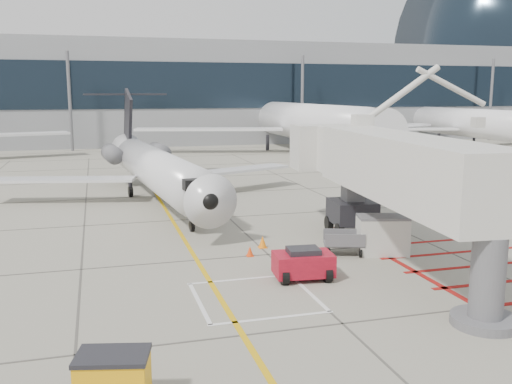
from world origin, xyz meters
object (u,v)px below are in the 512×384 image
object	(u,v)px
jet_bridge	(403,180)
pushback_tug	(303,263)
regional_jet	(163,150)
spill_bin	(113,381)

from	to	relation	value
jet_bridge	pushback_tug	bearing A→B (deg)	-169.11
regional_jet	spill_bin	xyz separation A→B (m)	(-3.82, -22.71, -2.94)
pushback_tug	spill_bin	bearing A→B (deg)	-128.97
regional_jet	jet_bridge	world-z (taller)	regional_jet
regional_jet	pushback_tug	size ratio (longest dim) A/B	12.32
jet_bridge	pushback_tug	distance (m)	5.35
spill_bin	regional_jet	bearing A→B (deg)	93.64
spill_bin	pushback_tug	bearing A→B (deg)	58.70
jet_bridge	pushback_tug	size ratio (longest dim) A/B	8.05
jet_bridge	regional_jet	bearing A→B (deg)	123.43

